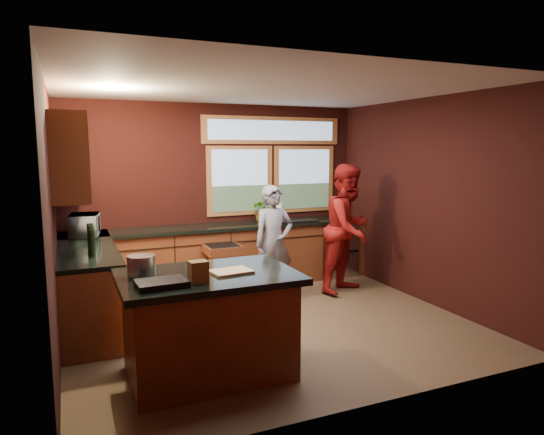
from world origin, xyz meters
TOP-DOWN VIEW (x-y plane):
  - floor at (0.00, 0.00)m, footprint 4.50×4.50m
  - room_shell at (-0.60, 0.32)m, footprint 4.52×4.02m
  - back_counter at (0.20, 1.70)m, footprint 4.50×0.64m
  - left_counter at (-1.95, 0.85)m, footprint 0.64×2.30m
  - island at (-1.00, -0.98)m, footprint 1.55×1.05m
  - person_grey at (0.42, 0.84)m, footprint 0.59×0.40m
  - person_red at (1.55, 0.79)m, footprint 1.11×1.02m
  - microwave at (-1.92, 1.50)m, footprint 0.41×0.55m
  - potted_plant at (0.64, 1.75)m, footprint 0.35×0.31m
  - paper_towel at (0.89, 1.70)m, footprint 0.12×0.12m
  - cutting_board at (-0.80, -1.03)m, footprint 0.38×0.29m
  - stock_pot at (-1.55, -0.83)m, footprint 0.24×0.24m
  - paper_bag at (-1.15, -1.23)m, footprint 0.16×0.13m
  - black_tray at (-1.45, -1.23)m, footprint 0.41×0.30m

SIDE VIEW (x-z plane):
  - floor at x=0.00m, z-range 0.00..0.00m
  - back_counter at x=0.20m, z-range 0.00..0.93m
  - left_counter at x=-1.95m, z-range 0.00..0.93m
  - island at x=-1.00m, z-range 0.01..0.95m
  - person_grey at x=0.42m, z-range 0.00..1.56m
  - person_red at x=1.55m, z-range 0.00..1.83m
  - cutting_board at x=-0.80m, z-range 0.94..0.96m
  - black_tray at x=-1.45m, z-range 0.94..0.99m
  - stock_pot at x=-1.55m, z-range 0.94..1.12m
  - paper_bag at x=-1.15m, z-range 0.94..1.12m
  - paper_towel at x=0.89m, z-range 0.93..1.21m
  - microwave at x=-1.92m, z-range 0.93..1.22m
  - potted_plant at x=0.64m, z-range 0.93..1.32m
  - room_shell at x=-0.60m, z-range 0.44..3.15m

